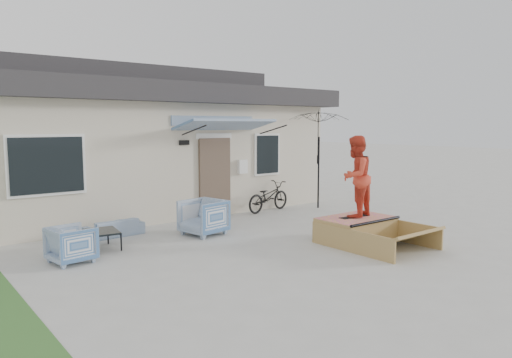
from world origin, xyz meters
TOP-DOWN VIEW (x-y plane):
  - ground at (0.00, 0.00)m, footprint 90.00×90.00m
  - house at (0.00, 7.99)m, footprint 10.80×8.49m
  - loveseat at (-2.00, 3.96)m, footprint 1.32×0.48m
  - armchair_left at (-3.38, 2.43)m, footprint 0.75×0.79m
  - armchair_right at (-0.38, 2.84)m, footprint 0.94×0.99m
  - coffee_table at (-2.71, 3.00)m, footprint 0.86×0.86m
  - bicycle at (2.62, 4.19)m, footprint 1.68×0.82m
  - patio_umbrella at (4.15, 3.73)m, footprint 2.00×1.89m
  - skate_ramp at (1.82, 0.32)m, footprint 1.53×2.03m
  - skateboard at (1.82, 0.37)m, footprint 0.75×0.23m
  - skater at (1.82, 0.37)m, footprint 0.96×0.82m

SIDE VIEW (x-z plane):
  - ground at x=0.00m, z-range 0.00..0.00m
  - coffee_table at x=-2.71m, z-range 0.00..0.38m
  - loveseat at x=-2.00m, z-range 0.00..0.50m
  - skate_ramp at x=1.82m, z-range 0.00..0.51m
  - armchair_left at x=-3.38m, z-range 0.00..0.73m
  - armchair_right at x=-0.38m, z-range 0.00..0.88m
  - bicycle at x=2.62m, z-range 0.00..1.03m
  - skateboard at x=1.82m, z-range 0.51..0.55m
  - skater at x=1.82m, z-range 0.55..2.25m
  - patio_umbrella at x=4.15m, z-range 0.65..2.85m
  - house at x=0.00m, z-range -0.11..3.99m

